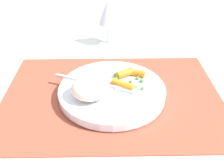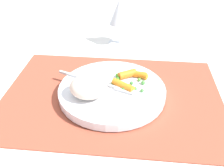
{
  "view_description": "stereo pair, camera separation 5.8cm",
  "coord_description": "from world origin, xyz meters",
  "px_view_note": "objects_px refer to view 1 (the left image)",
  "views": [
    {
      "loc": [
        -0.01,
        -0.48,
        0.37
      ],
      "look_at": [
        0.0,
        0.0,
        0.04
      ],
      "focal_mm": 41.42,
      "sensor_mm": 36.0,
      "label": 1
    },
    {
      "loc": [
        0.05,
        -0.48,
        0.37
      ],
      "look_at": [
        0.0,
        0.0,
        0.04
      ],
      "focal_mm": 41.42,
      "sensor_mm": 36.0,
      "label": 2
    }
  ],
  "objects_px": {
    "rice_mound": "(90,88)",
    "carrot_portion": "(129,76)",
    "fork": "(102,84)",
    "wine_glass": "(108,13)",
    "plate": "(112,91)"
  },
  "relations": [
    {
      "from": "carrot_portion",
      "to": "wine_glass",
      "type": "xyz_separation_m",
      "value": [
        -0.05,
        0.25,
        0.07
      ]
    },
    {
      "from": "plate",
      "to": "fork",
      "type": "relative_size",
      "value": 1.29
    },
    {
      "from": "plate",
      "to": "rice_mound",
      "type": "bearing_deg",
      "value": -145.85
    },
    {
      "from": "plate",
      "to": "carrot_portion",
      "type": "relative_size",
      "value": 2.87
    },
    {
      "from": "plate",
      "to": "carrot_portion",
      "type": "height_order",
      "value": "carrot_portion"
    },
    {
      "from": "carrot_portion",
      "to": "fork",
      "type": "distance_m",
      "value": 0.07
    },
    {
      "from": "rice_mound",
      "to": "wine_glass",
      "type": "xyz_separation_m",
      "value": [
        0.04,
        0.32,
        0.05
      ]
    },
    {
      "from": "fork",
      "to": "wine_glass",
      "type": "xyz_separation_m",
      "value": [
        0.02,
        0.28,
        0.07
      ]
    },
    {
      "from": "carrot_portion",
      "to": "fork",
      "type": "height_order",
      "value": "carrot_portion"
    },
    {
      "from": "rice_mound",
      "to": "wine_glass",
      "type": "bearing_deg",
      "value": 82.6
    },
    {
      "from": "fork",
      "to": "wine_glass",
      "type": "height_order",
      "value": "wine_glass"
    },
    {
      "from": "plate",
      "to": "carrot_portion",
      "type": "bearing_deg",
      "value": 41.29
    },
    {
      "from": "fork",
      "to": "wine_glass",
      "type": "relative_size",
      "value": 1.3
    },
    {
      "from": "rice_mound",
      "to": "carrot_portion",
      "type": "relative_size",
      "value": 0.94
    },
    {
      "from": "plate",
      "to": "rice_mound",
      "type": "xyz_separation_m",
      "value": [
        -0.05,
        -0.03,
        0.03
      ]
    }
  ]
}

